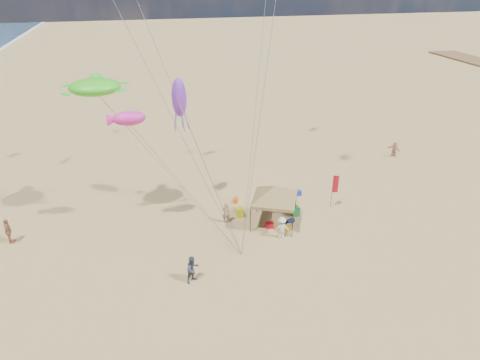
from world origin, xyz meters
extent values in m
plane|color=tan|center=(0.00, 0.00, 0.00)|extent=(280.00, 280.00, 0.00)
cylinder|color=black|center=(1.84, 5.34, 0.94)|extent=(0.06, 0.06, 1.88)
cylinder|color=black|center=(4.40, 4.17, 0.94)|extent=(0.06, 0.06, 1.88)
cylinder|color=black|center=(0.67, 2.78, 0.94)|extent=(0.06, 0.06, 1.88)
cylinder|color=black|center=(3.23, 1.61, 0.94)|extent=(0.06, 0.06, 1.88)
cube|color=olive|center=(2.53, 3.47, 1.99)|extent=(3.85, 3.85, 0.23)
pyramid|color=olive|center=(2.53, 3.47, 3.04)|extent=(5.19, 5.19, 0.94)
cylinder|color=black|center=(7.43, 4.70, 1.36)|extent=(0.04, 0.04, 2.71)
cube|color=red|center=(7.62, 4.61, 1.98)|extent=(0.37, 0.18, 1.36)
cube|color=red|center=(2.13, 3.10, 0.19)|extent=(0.54, 0.38, 0.38)
cube|color=#152BAB|center=(5.67, 7.06, 0.19)|extent=(0.54, 0.38, 0.38)
cylinder|color=black|center=(3.71, 3.26, 0.18)|extent=(0.69, 0.54, 0.36)
cylinder|color=#F45C0D|center=(0.64, 7.10, 0.18)|extent=(0.54, 0.69, 0.36)
cube|color=#198A3B|center=(4.43, 4.22, 0.35)|extent=(0.50, 0.50, 0.70)
cube|color=#D0CF17|center=(0.44, 4.99, 0.35)|extent=(0.50, 0.50, 0.70)
cube|color=slate|center=(3.47, 2.76, 0.14)|extent=(0.34, 0.30, 0.28)
cube|color=gold|center=(3.02, 2.51, 0.20)|extent=(0.90, 0.50, 0.24)
imported|color=#A47C5E|center=(-0.67, 4.44, 0.81)|extent=(0.62, 0.43, 1.63)
imported|color=#333846|center=(-3.78, -1.25, 0.85)|extent=(1.04, 0.99, 1.70)
imported|color=silver|center=(2.54, 1.72, 0.78)|extent=(1.06, 0.67, 1.56)
imported|color=#A25E3E|center=(-14.93, 5.32, 0.90)|extent=(0.58, 1.10, 1.79)
imported|color=tan|center=(17.29, 12.18, 0.73)|extent=(1.04, 1.40, 1.46)
ellipsoid|color=#3BD11F|center=(-8.33, 6.72, 9.58)|extent=(3.59, 3.09, 1.05)
ellipsoid|color=#E028A1|center=(-6.47, 4.90, 8.02)|extent=(2.16, 1.35, 0.89)
ellipsoid|color=purple|center=(-3.12, 7.68, 8.32)|extent=(1.06, 1.06, 2.68)
camera|label=1|loc=(-5.57, -20.35, 16.13)|focal=31.41mm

